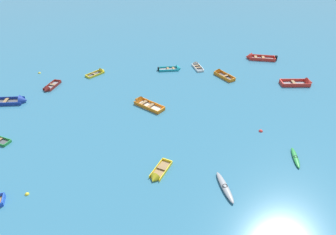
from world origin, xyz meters
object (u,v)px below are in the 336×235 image
object	(u,v)px
rowboat_yellow_outer_right	(157,176)
kayak_grey_near_right	(225,187)
rowboat_maroon_midfield_right	(49,88)
mooring_buoy_outer_edge	(39,73)
rowboat_red_midfield_left	(255,58)
rowboat_orange_cluster_outer	(220,74)
rowboat_white_near_camera	(196,65)
rowboat_orange_distant_center	(142,102)
mooring_buoy_between_boats_left	(261,131)
rowboat_turquoise_near_left	(175,69)
rowboat_red_far_right	(303,83)
rowboat_deep_blue_back_row_right	(17,101)
kayak_green_center	(295,158)
mooring_buoy_trailing	(27,194)
rowboat_yellow_cluster_inner	(100,72)

from	to	relation	value
rowboat_yellow_outer_right	kayak_grey_near_right	xyz separation A→B (m)	(5.00, -2.50, 0.04)
rowboat_maroon_midfield_right	mooring_buoy_outer_edge	world-z (taller)	rowboat_maroon_midfield_right
rowboat_red_midfield_left	rowboat_orange_cluster_outer	xyz separation A→B (m)	(-7.20, -4.17, -0.03)
rowboat_yellow_outer_right	rowboat_maroon_midfield_right	distance (m)	20.76
rowboat_red_midfield_left	kayak_grey_near_right	size ratio (longest dim) A/B	1.34
rowboat_red_midfield_left	rowboat_orange_cluster_outer	world-z (taller)	rowboat_red_midfield_left
rowboat_white_near_camera	rowboat_orange_distant_center	size ratio (longest dim) A/B	0.76
rowboat_orange_cluster_outer	mooring_buoy_between_boats_left	size ratio (longest dim) A/B	9.28
rowboat_turquoise_near_left	rowboat_red_far_right	bearing A→B (deg)	-28.72
rowboat_orange_cluster_outer	mooring_buoy_outer_edge	bearing A→B (deg)	165.75
rowboat_white_near_camera	kayak_grey_near_right	size ratio (longest dim) A/B	0.87
rowboat_red_midfield_left	rowboat_deep_blue_back_row_right	size ratio (longest dim) A/B	1.09
rowboat_yellow_outer_right	kayak_green_center	xyz separation A→B (m)	(12.48, -0.55, 0.01)
rowboat_turquoise_near_left	mooring_buoy_between_boats_left	distance (m)	17.11
rowboat_maroon_midfield_right	mooring_buoy_between_boats_left	distance (m)	25.82
kayak_green_center	mooring_buoy_trailing	bearing A→B (deg)	177.67
rowboat_yellow_outer_right	mooring_buoy_outer_edge	world-z (taller)	rowboat_yellow_outer_right
rowboat_orange_distant_center	mooring_buoy_trailing	bearing A→B (deg)	-132.97
mooring_buoy_trailing	rowboat_orange_cluster_outer	bearing A→B (deg)	36.98
rowboat_orange_distant_center	rowboat_red_midfield_left	size ratio (longest dim) A/B	0.86
kayak_grey_near_right	mooring_buoy_between_boats_left	xyz separation A→B (m)	(6.44, 6.44, -0.16)
kayak_grey_near_right	kayak_green_center	distance (m)	7.73
kayak_green_center	rowboat_white_near_camera	bearing A→B (deg)	96.84
rowboat_red_far_right	rowboat_red_midfield_left	bearing A→B (deg)	103.05
rowboat_red_midfield_left	rowboat_turquoise_near_left	xyz separation A→B (m)	(-12.82, -1.07, -0.07)
mooring_buoy_between_boats_left	rowboat_maroon_midfield_right	bearing A→B (deg)	146.70
rowboat_red_midfield_left	rowboat_yellow_outer_right	bearing A→B (deg)	-132.22
rowboat_maroon_midfield_right	rowboat_red_far_right	xyz separation A→B (m)	(31.73, -5.96, 0.06)
rowboat_turquoise_near_left	rowboat_yellow_cluster_inner	bearing A→B (deg)	172.93
mooring_buoy_trailing	mooring_buoy_between_boats_left	world-z (taller)	mooring_buoy_between_boats_left
rowboat_red_midfield_left	kayak_green_center	distance (m)	23.06
rowboat_orange_distant_center	mooring_buoy_between_boats_left	distance (m)	13.47
mooring_buoy_trailing	rowboat_deep_blue_back_row_right	bearing A→B (deg)	102.02
mooring_buoy_outer_edge	rowboat_maroon_midfield_right	bearing A→B (deg)	-71.62
mooring_buoy_trailing	rowboat_yellow_cluster_inner	bearing A→B (deg)	73.10
rowboat_orange_distant_center	mooring_buoy_outer_edge	world-z (taller)	rowboat_orange_distant_center
rowboat_white_near_camera	rowboat_orange_cluster_outer	bearing A→B (deg)	-56.69
rowboat_orange_distant_center	rowboat_turquoise_near_left	world-z (taller)	rowboat_orange_distant_center
rowboat_white_near_camera	rowboat_orange_cluster_outer	xyz separation A→B (m)	(2.34, -3.56, 0.05)
rowboat_yellow_cluster_inner	mooring_buoy_trailing	world-z (taller)	rowboat_yellow_cluster_inner
rowboat_deep_blue_back_row_right	rowboat_white_near_camera	bearing A→B (deg)	12.66
rowboat_orange_cluster_outer	mooring_buoy_between_boats_left	distance (m)	13.35
rowboat_turquoise_near_left	kayak_grey_near_right	distance (m)	22.92
rowboat_yellow_cluster_inner	rowboat_maroon_midfield_right	bearing A→B (deg)	-151.18
rowboat_orange_cluster_outer	rowboat_yellow_cluster_inner	bearing A→B (deg)	164.67
rowboat_red_midfield_left	rowboat_turquoise_near_left	size ratio (longest dim) A/B	1.36
rowboat_red_far_right	kayak_green_center	size ratio (longest dim) A/B	1.53
rowboat_deep_blue_back_row_right	rowboat_red_far_right	xyz separation A→B (m)	(35.02, -3.42, 0.03)
rowboat_deep_blue_back_row_right	rowboat_orange_cluster_outer	size ratio (longest dim) A/B	1.13
rowboat_turquoise_near_left	rowboat_maroon_midfield_right	distance (m)	16.91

